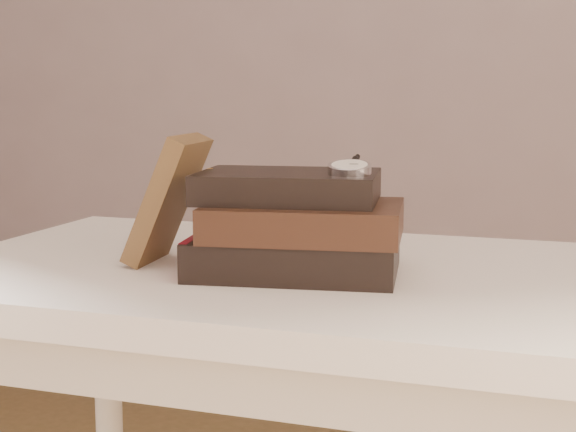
% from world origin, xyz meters
% --- Properties ---
extents(table, '(1.00, 0.60, 0.75)m').
position_xyz_m(table, '(0.00, 0.35, 0.66)').
color(table, white).
rests_on(table, ground).
extents(book_stack, '(0.29, 0.22, 0.13)m').
position_xyz_m(book_stack, '(0.01, 0.31, 0.81)').
color(book_stack, black).
rests_on(book_stack, table).
extents(journal, '(0.10, 0.12, 0.18)m').
position_xyz_m(journal, '(-0.17, 0.31, 0.84)').
color(journal, '#432E1A').
rests_on(journal, table).
extents(pocket_watch, '(0.06, 0.16, 0.02)m').
position_xyz_m(pocket_watch, '(0.08, 0.30, 0.89)').
color(pocket_watch, silver).
rests_on(pocket_watch, book_stack).
extents(eyeglasses, '(0.13, 0.14, 0.05)m').
position_xyz_m(eyeglasses, '(-0.09, 0.38, 0.83)').
color(eyeglasses, silver).
rests_on(eyeglasses, book_stack).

